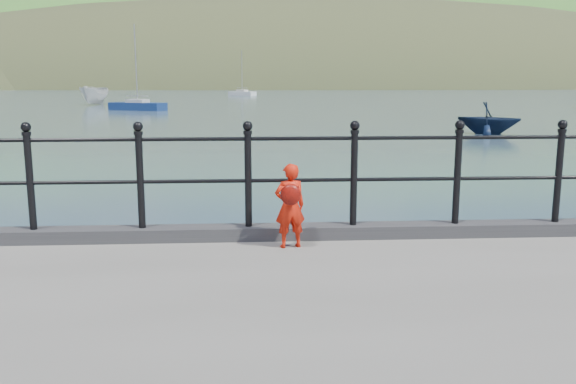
{
  "coord_description": "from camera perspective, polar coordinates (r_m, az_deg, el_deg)",
  "views": [
    {
      "loc": [
        -0.57,
        -6.93,
        2.8
      ],
      "look_at": [
        -0.15,
        -0.2,
        1.55
      ],
      "focal_mm": 38.0,
      "sensor_mm": 36.0,
      "label": 1
    }
  ],
  "objects": [
    {
      "name": "ground",
      "position": [
        7.49,
        1.1,
        -11.44
      ],
      "size": [
        600.0,
        600.0,
        0.0
      ],
      "primitive_type": "plane",
      "color": "#2D4251",
      "rests_on": "ground"
    },
    {
      "name": "railing",
      "position": [
        6.87,
        1.26,
        2.34
      ],
      "size": [
        18.11,
        0.11,
        1.2
      ],
      "color": "black",
      "rests_on": "kerb"
    },
    {
      "name": "kerb",
      "position": [
        7.02,
        1.23,
        -3.73
      ],
      "size": [
        60.0,
        0.3,
        0.15
      ],
      "primitive_type": "cube",
      "color": "#28282B",
      "rests_on": "quay"
    },
    {
      "name": "sailboat_deep",
      "position": [
        106.29,
        -4.31,
        9.18
      ],
      "size": [
        4.93,
        4.55,
        7.79
      ],
      "rotation": [
        0.0,
        0.0,
        -0.71
      ],
      "color": "silver",
      "rests_on": "ground"
    },
    {
      "name": "child",
      "position": [
        6.54,
        0.18,
        -1.22
      ],
      "size": [
        0.38,
        0.33,
        0.92
      ],
      "rotation": [
        0.0,
        0.0,
        3.36
      ],
      "color": "red",
      "rests_on": "quay"
    },
    {
      "name": "far_shore",
      "position": [
        250.68,
        5.4,
        4.67
      ],
      "size": [
        830.0,
        200.0,
        156.0
      ],
      "color": "#333A21",
      "rests_on": "ground"
    },
    {
      "name": "launch_white",
      "position": [
        69.95,
        -17.62,
        8.6
      ],
      "size": [
        2.86,
        5.64,
        2.08
      ],
      "primitive_type": "imported",
      "rotation": [
        0.0,
        0.0,
        -0.16
      ],
      "color": "silver",
      "rests_on": "ground"
    },
    {
      "name": "sailboat_port",
      "position": [
        57.45,
        -13.88,
        7.77
      ],
      "size": [
        5.51,
        3.87,
        7.8
      ],
      "rotation": [
        0.0,
        0.0,
        -0.46
      ],
      "color": "navy",
      "rests_on": "ground"
    },
    {
      "name": "launch_navy",
      "position": [
        33.15,
        18.26,
        6.59
      ],
      "size": [
        4.09,
        3.94,
        1.65
      ],
      "primitive_type": "imported",
      "rotation": [
        0.0,
        0.0,
        1.03
      ],
      "color": "#0E1A32",
      "rests_on": "ground"
    }
  ]
}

